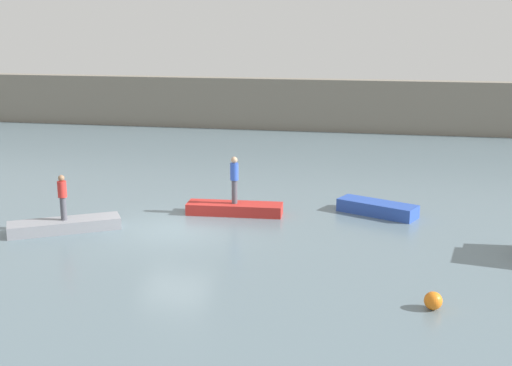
{
  "coord_description": "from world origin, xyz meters",
  "views": [
    {
      "loc": [
        7.43,
        -22.15,
        7.41
      ],
      "look_at": [
        2.27,
        3.98,
        0.91
      ],
      "focal_mm": 46.74,
      "sensor_mm": 36.0,
      "label": 1
    }
  ],
  "objects_px": {
    "rowboat_grey": "(65,225)",
    "rowboat_blue": "(377,208)",
    "mooring_buoy": "(433,301)",
    "person_red_shirt": "(62,195)",
    "person_blue_shirt": "(234,177)",
    "rowboat_red": "(235,209)"
  },
  "relations": [
    {
      "from": "rowboat_red",
      "to": "mooring_buoy",
      "type": "xyz_separation_m",
      "value": [
        7.13,
        -7.67,
        0.02
      ]
    },
    {
      "from": "rowboat_grey",
      "to": "mooring_buoy",
      "type": "relative_size",
      "value": 8.09
    },
    {
      "from": "person_red_shirt",
      "to": "person_blue_shirt",
      "type": "distance_m",
      "value": 6.47
    },
    {
      "from": "rowboat_grey",
      "to": "person_red_shirt",
      "type": "xyz_separation_m",
      "value": [
        -0.0,
        0.0,
        1.13
      ]
    },
    {
      "from": "person_blue_shirt",
      "to": "rowboat_red",
      "type": "bearing_deg",
      "value": 63.43
    },
    {
      "from": "rowboat_red",
      "to": "person_red_shirt",
      "type": "distance_m",
      "value": 6.56
    },
    {
      "from": "rowboat_grey",
      "to": "person_red_shirt",
      "type": "relative_size",
      "value": 2.37
    },
    {
      "from": "rowboat_blue",
      "to": "person_blue_shirt",
      "type": "distance_m",
      "value": 5.74
    },
    {
      "from": "rowboat_blue",
      "to": "mooring_buoy",
      "type": "relative_size",
      "value": 6.39
    },
    {
      "from": "person_red_shirt",
      "to": "mooring_buoy",
      "type": "distance_m",
      "value": 13.47
    },
    {
      "from": "rowboat_grey",
      "to": "rowboat_blue",
      "type": "relative_size",
      "value": 1.27
    },
    {
      "from": "rowboat_grey",
      "to": "person_blue_shirt",
      "type": "bearing_deg",
      "value": 0.28
    },
    {
      "from": "rowboat_red",
      "to": "person_blue_shirt",
      "type": "distance_m",
      "value": 1.27
    },
    {
      "from": "rowboat_blue",
      "to": "person_blue_shirt",
      "type": "bearing_deg",
      "value": -145.18
    },
    {
      "from": "person_red_shirt",
      "to": "rowboat_blue",
      "type": "bearing_deg",
      "value": 21.44
    },
    {
      "from": "rowboat_red",
      "to": "person_blue_shirt",
      "type": "relative_size",
      "value": 2.01
    },
    {
      "from": "rowboat_red",
      "to": "rowboat_blue",
      "type": "xyz_separation_m",
      "value": [
        5.51,
        1.04,
        0.03
      ]
    },
    {
      "from": "rowboat_blue",
      "to": "person_red_shirt",
      "type": "xyz_separation_m",
      "value": [
        -11.07,
        -4.35,
        1.09
      ]
    },
    {
      "from": "rowboat_blue",
      "to": "person_blue_shirt",
      "type": "xyz_separation_m",
      "value": [
        -5.51,
        -1.04,
        1.24
      ]
    },
    {
      "from": "rowboat_blue",
      "to": "mooring_buoy",
      "type": "height_order",
      "value": "rowboat_blue"
    },
    {
      "from": "rowboat_blue",
      "to": "person_blue_shirt",
      "type": "relative_size",
      "value": 1.67
    },
    {
      "from": "rowboat_red",
      "to": "person_red_shirt",
      "type": "height_order",
      "value": "person_red_shirt"
    }
  ]
}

